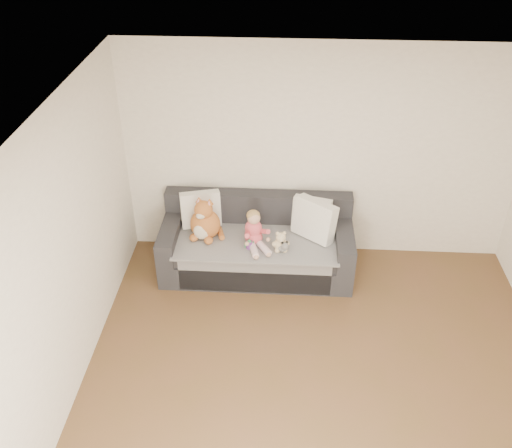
{
  "coord_description": "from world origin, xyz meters",
  "views": [
    {
      "loc": [
        -0.38,
        -3.32,
        4.26
      ],
      "look_at": [
        -0.69,
        1.87,
        0.75
      ],
      "focal_mm": 40.0,
      "sensor_mm": 36.0,
      "label": 1
    }
  ],
  "objects_px": {
    "plush_cat": "(205,222)",
    "sippy_cup": "(249,244)",
    "toddler": "(254,231)",
    "sofa": "(257,246)",
    "teddy_bear": "(281,243)"
  },
  "relations": [
    {
      "from": "plush_cat",
      "to": "sippy_cup",
      "type": "distance_m",
      "value": 0.57
    },
    {
      "from": "toddler",
      "to": "plush_cat",
      "type": "relative_size",
      "value": 0.82
    },
    {
      "from": "sofa",
      "to": "teddy_bear",
      "type": "distance_m",
      "value": 0.48
    },
    {
      "from": "sofa",
      "to": "toddler",
      "type": "distance_m",
      "value": 0.39
    },
    {
      "from": "toddler",
      "to": "sippy_cup",
      "type": "height_order",
      "value": "toddler"
    },
    {
      "from": "toddler",
      "to": "teddy_bear",
      "type": "height_order",
      "value": "toddler"
    },
    {
      "from": "toddler",
      "to": "teddy_bear",
      "type": "distance_m",
      "value": 0.32
    },
    {
      "from": "toddler",
      "to": "plush_cat",
      "type": "height_order",
      "value": "plush_cat"
    },
    {
      "from": "sofa",
      "to": "plush_cat",
      "type": "bearing_deg",
      "value": -173.75
    },
    {
      "from": "toddler",
      "to": "sippy_cup",
      "type": "distance_m",
      "value": 0.15
    },
    {
      "from": "plush_cat",
      "to": "teddy_bear",
      "type": "xyz_separation_m",
      "value": [
        0.87,
        -0.22,
        -0.09
      ]
    },
    {
      "from": "sofa",
      "to": "sippy_cup",
      "type": "distance_m",
      "value": 0.36
    },
    {
      "from": "teddy_bear",
      "to": "sippy_cup",
      "type": "relative_size",
      "value": 2.0
    },
    {
      "from": "teddy_bear",
      "to": "plush_cat",
      "type": "bearing_deg",
      "value": 157.84
    },
    {
      "from": "toddler",
      "to": "plush_cat",
      "type": "xyz_separation_m",
      "value": [
        -0.57,
        0.12,
        0.01
      ]
    }
  ]
}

